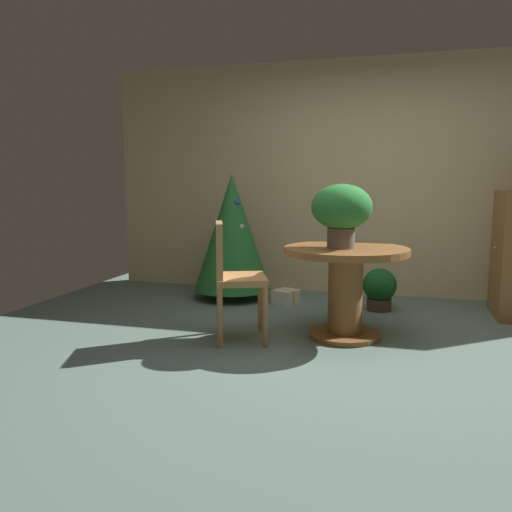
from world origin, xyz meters
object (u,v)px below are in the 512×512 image
at_px(flower_vase, 342,209).
at_px(holiday_tree, 232,232).
at_px(wooden_chair_left, 232,272).
at_px(potted_plant, 379,288).
at_px(gift_box_cream, 286,297).
at_px(round_dining_table, 346,279).

xyz_separation_m(flower_vase, holiday_tree, (-1.29, 1.19, -0.32)).
bearing_deg(wooden_chair_left, potted_plant, 49.99).
height_order(holiday_tree, gift_box_cream, holiday_tree).
distance_m(holiday_tree, gift_box_cream, 0.90).
height_order(round_dining_table, potted_plant, round_dining_table).
height_order(round_dining_table, flower_vase, flower_vase).
bearing_deg(flower_vase, potted_plant, 75.25).
distance_m(wooden_chair_left, potted_plant, 1.74).
bearing_deg(round_dining_table, flower_vase, -124.16).
height_order(wooden_chair_left, potted_plant, wooden_chair_left).
xyz_separation_m(wooden_chair_left, holiday_tree, (-0.47, 1.45, 0.18)).
xyz_separation_m(round_dining_table, gift_box_cream, (-0.72, 1.04, -0.41)).
bearing_deg(gift_box_cream, holiday_tree, 171.55).
relative_size(round_dining_table, potted_plant, 2.37).
xyz_separation_m(gift_box_cream, potted_plant, (0.96, -0.04, 0.15)).
relative_size(wooden_chair_left, gift_box_cream, 3.15).
bearing_deg(holiday_tree, flower_vase, -42.64).
height_order(round_dining_table, wooden_chair_left, wooden_chair_left).
height_order(round_dining_table, holiday_tree, holiday_tree).
height_order(flower_vase, wooden_chair_left, flower_vase).
xyz_separation_m(flower_vase, gift_box_cream, (-0.68, 1.10, -0.97)).
distance_m(wooden_chair_left, holiday_tree, 1.53).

